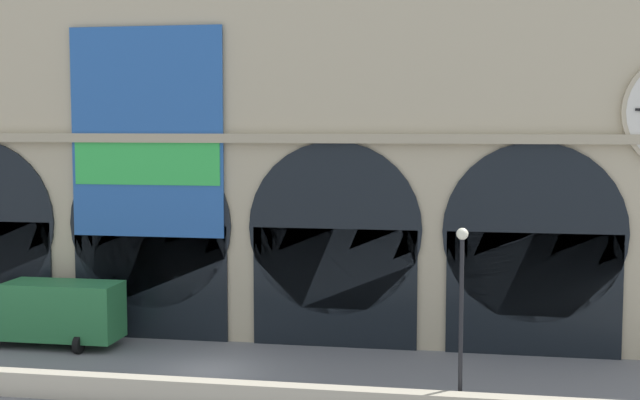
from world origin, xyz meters
The scene contains 5 objects.
ground_plane centered at (0.00, 0.00, 0.00)m, with size 200.00×200.00×0.00m, color slate.
quay_parapet_wall centered at (0.00, -4.51, 0.49)m, with size 90.00×0.70×0.98m, color #B2A891.
station_building centered at (0.03, 7.30, 10.19)m, with size 48.00×5.05×20.95m.
box_truck_midwest centered at (-9.05, 2.64, 1.70)m, with size 7.50×2.91×3.12m.
street_lamp_quayside centered at (10.70, -3.71, 4.41)m, with size 0.44×0.44×6.90m.
Camera 1 is at (11.02, -35.05, 10.64)m, focal length 48.32 mm.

